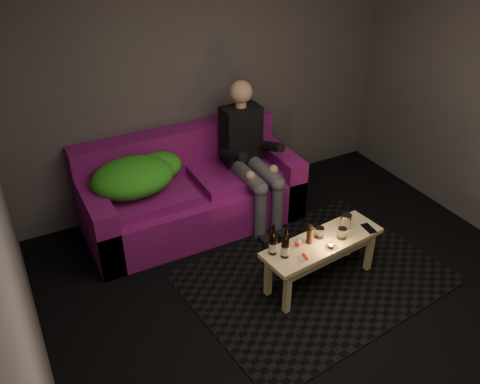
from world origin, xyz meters
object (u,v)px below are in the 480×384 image
at_px(sofa, 190,193).
at_px(steel_cup, 346,221).
at_px(coffee_table, 322,248).
at_px(beer_bottle_a, 273,243).
at_px(beer_bottle_b, 285,246).
at_px(person, 249,152).

relative_size(sofa, steel_cup, 16.48).
relative_size(coffee_table, steel_cup, 8.84).
relative_size(sofa, beer_bottle_a, 7.76).
relative_size(sofa, beer_bottle_b, 7.73).
height_order(coffee_table, beer_bottle_b, beer_bottle_b).
bearing_deg(person, coffee_table, -87.95).
bearing_deg(beer_bottle_b, coffee_table, 3.95).
xyz_separation_m(sofa, coffee_table, (0.60, -1.33, 0.04)).
bearing_deg(beer_bottle_a, beer_bottle_b, -51.65).
distance_m(person, beer_bottle_a, 1.20).
bearing_deg(sofa, person, -16.54).
xyz_separation_m(beer_bottle_a, steel_cup, (0.71, 0.01, -0.04)).
xyz_separation_m(person, coffee_table, (0.04, -1.17, -0.35)).
distance_m(sofa, coffee_table, 1.46).
distance_m(coffee_table, beer_bottle_b, 0.42).
bearing_deg(steel_cup, sofa, 124.48).
height_order(person, beer_bottle_a, person).
distance_m(beer_bottle_a, steel_cup, 0.71).
distance_m(sofa, steel_cup, 1.55).
bearing_deg(person, steel_cup, -74.12).
bearing_deg(steel_cup, beer_bottle_a, -178.89).
bearing_deg(sofa, coffee_table, -65.81).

